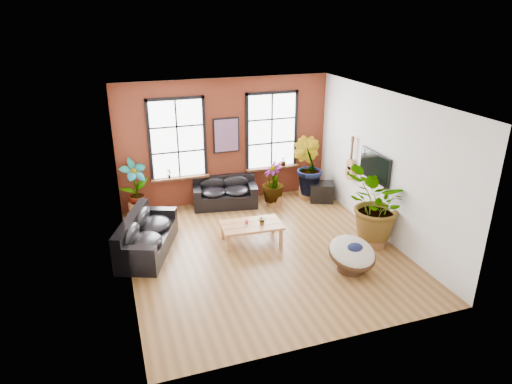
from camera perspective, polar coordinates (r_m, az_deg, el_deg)
room at (r=10.02m, az=0.83°, el=1.70°), size 6.04×6.54×3.54m
sofa_back at (r=12.92m, az=-3.93°, el=-0.10°), size 1.88×1.14×0.81m
sofa_left at (r=10.74m, az=-13.69°, el=-5.40°), size 1.65×2.37×0.87m
coffee_table at (r=10.87m, az=-0.58°, el=-4.28°), size 1.48×0.90×0.55m
papasan_chair at (r=9.94m, az=11.92°, el=-7.60°), size 1.16×1.17×0.76m
poster at (r=12.73m, az=-3.74°, el=7.09°), size 0.74×0.06×0.98m
tv_wall_unit at (r=11.70m, az=13.76°, el=3.04°), size 0.13×1.86×1.20m
media_box at (r=13.34m, az=8.20°, el=0.02°), size 0.82×0.76×0.55m
pot_back_left at (r=12.69m, az=-14.45°, el=-2.09°), size 0.64×0.64×0.38m
pot_back_right at (r=13.55m, az=6.43°, el=0.05°), size 0.51×0.51×0.36m
pot_right_wall at (r=11.15m, az=14.49°, el=-5.51°), size 0.56×0.56×0.40m
pot_mid at (r=12.95m, az=2.30°, el=-1.00°), size 0.52×0.52×0.32m
floor_plant_back_left at (r=12.45m, az=-14.87°, el=0.80°), size 0.90×0.79×1.44m
floor_plant_back_right at (r=13.27m, az=6.42°, el=3.22°), size 1.07×1.14×1.65m
floor_plant_right_wall at (r=10.81m, az=14.91°, el=-1.63°), size 2.05×2.04×1.73m
floor_plant_mid at (r=12.74m, az=2.15°, el=1.28°), size 0.71×0.71×1.14m
table_plant at (r=10.77m, az=0.79°, el=-3.55°), size 0.21×0.18×0.23m
sill_plant_left at (r=12.65m, az=-10.81°, el=2.29°), size 0.17×0.17×0.27m
sill_plant_right at (r=13.46m, az=3.43°, el=3.87°), size 0.19×0.19×0.27m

